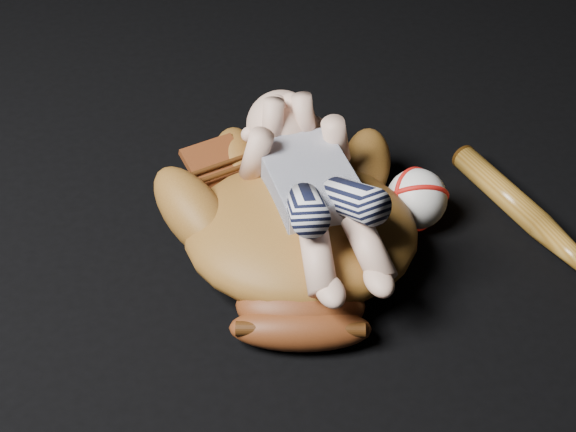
{
  "coord_description": "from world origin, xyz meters",
  "views": [
    {
      "loc": [
        -0.12,
        -0.85,
        0.78
      ],
      "look_at": [
        0.03,
        0.0,
        0.07
      ],
      "focal_mm": 55.0,
      "sensor_mm": 36.0,
      "label": 1
    }
  ],
  "objects_px": {
    "baseball_glove": "(301,222)",
    "baseball": "(417,199)",
    "newborn_baby": "(316,185)",
    "baseball_bat": "(551,236)"
  },
  "relations": [
    {
      "from": "baseball",
      "to": "baseball_bat",
      "type": "bearing_deg",
      "value": -26.23
    },
    {
      "from": "newborn_baby",
      "to": "baseball",
      "type": "height_order",
      "value": "newborn_baby"
    },
    {
      "from": "newborn_baby",
      "to": "baseball_bat",
      "type": "relative_size",
      "value": 0.91
    },
    {
      "from": "baseball_bat",
      "to": "baseball",
      "type": "xyz_separation_m",
      "value": [
        -0.16,
        0.08,
        0.02
      ]
    },
    {
      "from": "baseball_bat",
      "to": "baseball",
      "type": "bearing_deg",
      "value": 153.77
    },
    {
      "from": "baseball_bat",
      "to": "baseball",
      "type": "distance_m",
      "value": 0.18
    },
    {
      "from": "baseball",
      "to": "newborn_baby",
      "type": "bearing_deg",
      "value": -161.77
    },
    {
      "from": "baseball_glove",
      "to": "baseball",
      "type": "bearing_deg",
      "value": 27.36
    },
    {
      "from": "baseball_glove",
      "to": "baseball",
      "type": "height_order",
      "value": "baseball_glove"
    },
    {
      "from": "baseball_bat",
      "to": "baseball",
      "type": "relative_size",
      "value": 4.82
    }
  ]
}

